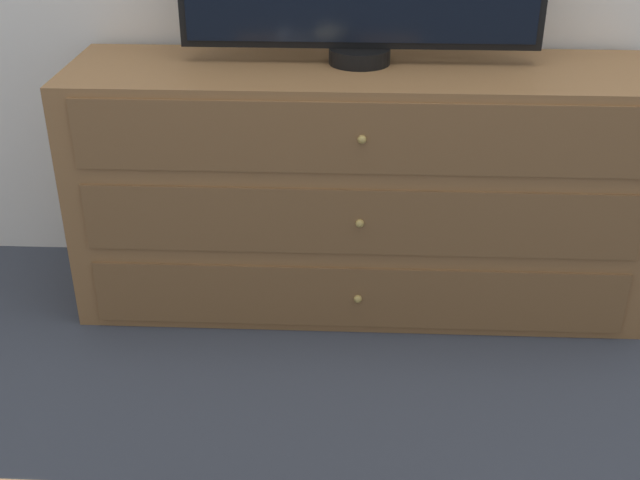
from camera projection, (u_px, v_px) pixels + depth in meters
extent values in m
plane|color=#383D47|center=(400.00, 255.00, 2.84)|extent=(12.00, 12.00, 0.00)
cube|color=olive|center=(360.00, 188.00, 2.44)|extent=(1.69, 0.45, 0.75)
cube|color=brown|center=(358.00, 298.00, 2.36)|extent=(1.56, 0.01, 0.20)
sphere|color=tan|center=(358.00, 299.00, 2.35)|extent=(0.02, 0.02, 0.02)
cube|color=brown|center=(360.00, 222.00, 2.24)|extent=(1.56, 0.01, 0.20)
sphere|color=tan|center=(360.00, 223.00, 2.23)|extent=(0.02, 0.02, 0.02)
cube|color=brown|center=(362.00, 139.00, 2.12)|extent=(1.56, 0.01, 0.20)
sphere|color=tan|center=(362.00, 140.00, 2.11)|extent=(0.02, 0.02, 0.02)
cylinder|color=black|center=(360.00, 56.00, 2.29)|extent=(0.18, 0.18, 0.04)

